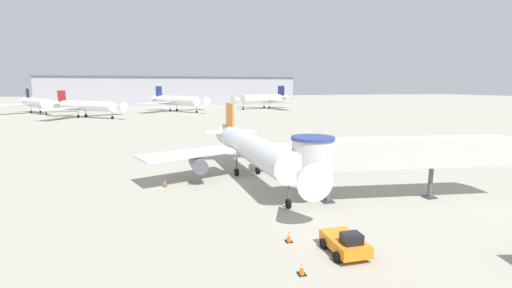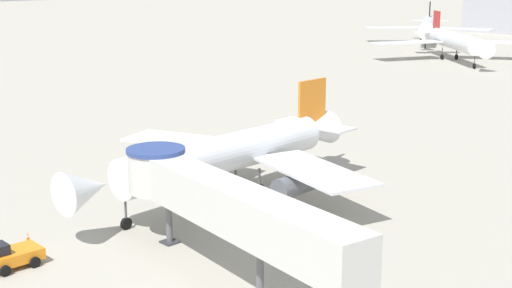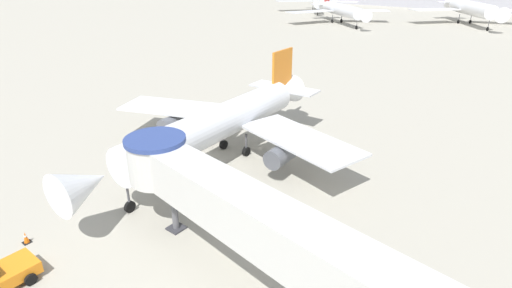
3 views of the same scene
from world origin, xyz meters
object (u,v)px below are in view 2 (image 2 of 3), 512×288
object	(u,v)px
traffic_cone_near_nose	(28,238)
main_airplane	(231,153)
background_jet_black_tail	(428,26)
traffic_cone_port_wing	(152,169)
jet_bridge	(216,200)
pushback_tug_orange	(11,256)
background_jet_red_tail	(454,40)

from	to	relation	value
traffic_cone_near_nose	main_airplane	bearing A→B (deg)	84.96
main_airplane	background_jet_black_tail	world-z (taller)	background_jet_black_tail
traffic_cone_port_wing	jet_bridge	bearing A→B (deg)	-25.30
main_airplane	pushback_tug_orange	bearing A→B (deg)	-89.68
traffic_cone_near_nose	background_jet_black_tail	xyz separation A→B (m)	(-60.92, 139.91, 4.12)
traffic_cone_near_nose	background_jet_black_tail	bearing A→B (deg)	113.53
traffic_cone_port_wing	background_jet_black_tail	world-z (taller)	background_jet_black_tail
traffic_cone_near_nose	jet_bridge	bearing A→B (deg)	27.01
traffic_cone_port_wing	background_jet_black_tail	bearing A→B (deg)	112.93
jet_bridge	traffic_cone_port_wing	bearing A→B (deg)	162.14
pushback_tug_orange	traffic_cone_near_nose	size ratio (longest dim) A/B	4.31
main_airplane	traffic_cone_near_nose	world-z (taller)	main_airplane
pushback_tug_orange	background_jet_black_tail	distance (m)	156.27
pushback_tug_orange	traffic_cone_near_nose	bearing A→B (deg)	139.32
background_jet_red_tail	pushback_tug_orange	bearing A→B (deg)	-121.00
main_airplane	background_jet_red_tail	xyz separation A→B (m)	(-37.96, 95.30, 0.59)
background_jet_black_tail	traffic_cone_port_wing	bearing A→B (deg)	-98.88
pushback_tug_orange	traffic_cone_port_wing	bearing A→B (deg)	121.60
main_airplane	traffic_cone_near_nose	size ratio (longest dim) A/B	35.33
jet_bridge	main_airplane	bearing A→B (deg)	142.83
background_jet_red_tail	background_jet_black_tail	bearing A→B (deg)	82.09
jet_bridge	traffic_cone_port_wing	world-z (taller)	jet_bridge
main_airplane	jet_bridge	xyz separation A→B (m)	(11.10, -10.94, 1.06)
traffic_cone_near_nose	background_jet_red_tail	world-z (taller)	background_jet_red_tail
traffic_cone_port_wing	background_jet_black_tail	xyz separation A→B (m)	(-52.18, 123.37, 4.16)
pushback_tug_orange	background_jet_black_tail	world-z (taller)	background_jet_black_tail
background_jet_red_tail	background_jet_black_tail	distance (m)	36.63
pushback_tug_orange	jet_bridge	bearing A→B (deg)	43.39
jet_bridge	traffic_cone_near_nose	bearing A→B (deg)	-145.55
traffic_cone_near_nose	traffic_cone_port_wing	xyz separation A→B (m)	(-8.74, 16.54, -0.04)
main_airplane	background_jet_red_tail	world-z (taller)	background_jet_red_tail
traffic_cone_near_nose	traffic_cone_port_wing	bearing A→B (deg)	117.85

